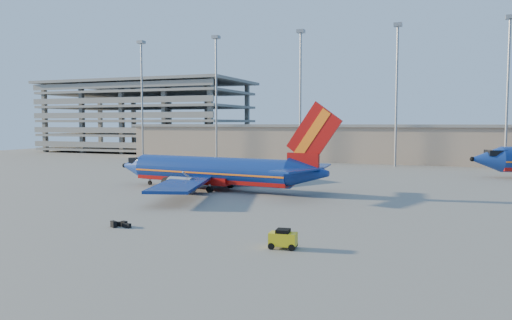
% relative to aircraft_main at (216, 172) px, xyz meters
% --- Properties ---
extents(ground, '(220.00, 220.00, 0.00)m').
position_rel_aircraft_main_xyz_m(ground, '(3.52, -1.01, -2.43)').
color(ground, slate).
rests_on(ground, ground).
extents(terminal_building, '(122.00, 16.00, 8.50)m').
position_rel_aircraft_main_xyz_m(terminal_building, '(13.52, 56.99, 1.89)').
color(terminal_building, '#9E856D').
rests_on(terminal_building, ground).
extents(parking_garage, '(62.00, 32.00, 21.40)m').
position_rel_aircraft_main_xyz_m(parking_garage, '(-58.48, 73.04, 9.30)').
color(parking_garage, slate).
rests_on(parking_garage, ground).
extents(light_mast_row, '(101.60, 1.60, 28.65)m').
position_rel_aircraft_main_xyz_m(light_mast_row, '(8.52, 44.99, 15.13)').
color(light_mast_row, gray).
rests_on(light_mast_row, ground).
extents(aircraft_main, '(33.45, 31.99, 11.35)m').
position_rel_aircraft_main_xyz_m(aircraft_main, '(0.00, 0.00, 0.00)').
color(aircraft_main, navy).
rests_on(aircraft_main, ground).
extents(baggage_tug, '(2.02, 1.33, 1.39)m').
position_rel_aircraft_main_xyz_m(baggage_tug, '(17.73, -26.21, -1.70)').
color(baggage_tug, gold).
rests_on(baggage_tug, ground).
extents(luggage_pile, '(1.88, 1.20, 0.55)m').
position_rel_aircraft_main_xyz_m(luggage_pile, '(2.59, -24.24, -2.20)').
color(luggage_pile, black).
rests_on(luggage_pile, ground).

